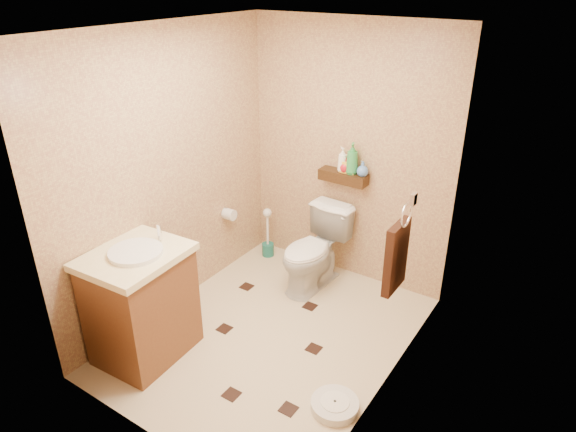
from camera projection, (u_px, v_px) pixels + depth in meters
The scene contains 20 objects.
ground at pixel (271, 335), 4.25m from camera, with size 2.50×2.50×0.00m, color #CAB794.
wall_back at pixel (348, 156), 4.66m from camera, with size 2.00×0.04×2.40m, color tan.
wall_front at pixel (135, 282), 2.79m from camera, with size 2.00×0.04×2.40m, color tan.
wall_left at pixel (170, 175), 4.22m from camera, with size 0.04×2.50×2.40m, color tan.
wall_right at pixel (398, 239), 3.23m from camera, with size 0.04×2.50×2.40m, color tan.
ceiling at pixel (266, 28), 3.20m from camera, with size 2.00×2.50×0.02m, color white.
wall_shelf at pixel (343, 177), 4.68m from camera, with size 0.46×0.14×0.10m, color #3E2611.
floor_accents at pixel (269, 340), 4.18m from camera, with size 1.27×1.32×0.01m.
toilet at pixel (314, 250), 4.75m from camera, with size 0.43×0.75×0.76m, color white.
vanity at pixel (141, 303), 3.87m from camera, with size 0.64×0.76×1.03m.
bathroom_scale at pixel (335, 405), 3.52m from camera, with size 0.43×0.43×0.07m.
toilet_brush at pixel (268, 239), 5.35m from camera, with size 0.12×0.12×0.54m.
towel_ring at pixel (397, 254), 3.57m from camera, with size 0.12×0.30×0.76m.
toilet_paper at pixel (229, 214), 4.94m from camera, with size 0.12×0.11×0.12m.
bottle_a at pixel (343, 160), 4.62m from camera, with size 0.09×0.09×0.23m, color white.
bottle_b at pixel (345, 164), 4.62m from camera, with size 0.07×0.07×0.16m, color yellow.
bottle_c at pixel (345, 165), 4.62m from camera, with size 0.11×0.11×0.14m, color red.
bottle_d at pixel (352, 158), 4.56m from camera, with size 0.11×0.11×0.29m, color #2F8E45.
bottle_e at pixel (352, 166), 4.59m from camera, with size 0.07×0.07×0.15m, color #EBC14E.
bottle_f at pixel (363, 169), 4.54m from camera, with size 0.10×0.10×0.13m, color #4E7CC4.
Camera 1 is at (1.99, -2.75, 2.74)m, focal length 32.00 mm.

